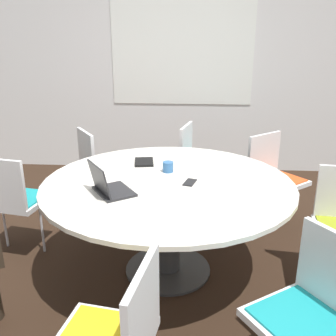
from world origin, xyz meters
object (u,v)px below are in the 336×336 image
(chair_2, at_px, (314,307))
(chair_5, at_px, (198,158))
(chair_4, at_px, (273,172))
(chair_6, at_px, (99,163))
(chair_1, at_px, (115,336))
(laptop, at_px, (108,186))
(chair_7, at_px, (13,195))
(spiral_notebook, at_px, (144,162))
(coffee_cup, at_px, (168,167))
(cell_phone, at_px, (190,182))

(chair_2, relative_size, chair_5, 1.00)
(chair_4, bearing_deg, chair_6, -44.82)
(chair_1, xyz_separation_m, chair_2, (0.90, 0.25, 0.00))
(chair_1, height_order, chair_5, same)
(chair_4, bearing_deg, laptop, 0.76)
(chair_7, distance_m, spiral_notebook, 1.09)
(chair_5, relative_size, coffee_cup, 10.55)
(chair_6, relative_size, laptop, 2.37)
(chair_2, bearing_deg, spiral_notebook, 1.21)
(chair_7, height_order, spiral_notebook, chair_7)
(chair_5, bearing_deg, chair_2, 26.48)
(chair_4, xyz_separation_m, chair_6, (-1.70, 0.15, 0.00))
(coffee_cup, bearing_deg, cell_phone, -52.34)
(chair_1, relative_size, chair_2, 1.00)
(chair_1, bearing_deg, spiral_notebook, 12.32)
(chair_1, relative_size, cell_phone, 5.69)
(chair_6, xyz_separation_m, coffee_cup, (0.75, -0.81, 0.26))
(chair_1, xyz_separation_m, coffee_cup, (0.12, 1.46, 0.26))
(coffee_cup, bearing_deg, chair_4, 35.24)
(chair_2, relative_size, chair_4, 1.00)
(chair_1, bearing_deg, coffee_cup, 4.43)
(chair_4, bearing_deg, chair_2, 45.00)
(chair_7, relative_size, cell_phone, 5.69)
(chair_4, distance_m, spiral_notebook, 1.27)
(chair_4, distance_m, chair_5, 0.81)
(cell_phone, bearing_deg, chair_6, 131.84)
(chair_1, distance_m, chair_4, 2.38)
(chair_1, xyz_separation_m, chair_4, (1.06, 2.13, 0.00))
(chair_4, height_order, laptop, laptop)
(laptop, relative_size, spiral_notebook, 1.61)
(laptop, bearing_deg, chair_5, -55.99)
(chair_1, bearing_deg, chair_7, 47.52)
(chair_7, bearing_deg, spiral_notebook, 23.11)
(chair_7, bearing_deg, chair_2, -19.96)
(chair_4, height_order, chair_7, same)
(spiral_notebook, bearing_deg, chair_1, -86.79)
(chair_5, bearing_deg, chair_6, -63.33)
(chair_6, bearing_deg, chair_4, 50.91)
(chair_6, xyz_separation_m, chair_7, (-0.49, -0.85, 0.00))
(chair_7, bearing_deg, laptop, -15.10)
(chair_1, relative_size, chair_7, 1.00)
(chair_4, relative_size, chair_7, 1.00)
(laptop, bearing_deg, chair_4, -83.66)
(chair_4, relative_size, chair_5, 1.00)
(laptop, distance_m, cell_phone, 0.59)
(spiral_notebook, relative_size, coffee_cup, 2.76)
(chair_2, bearing_deg, cell_phone, -2.48)
(chair_1, relative_size, chair_6, 1.00)
(chair_6, xyz_separation_m, spiral_notebook, (0.54, -0.62, 0.23))
(chair_7, height_order, coffee_cup, chair_7)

